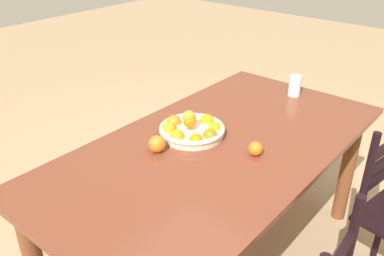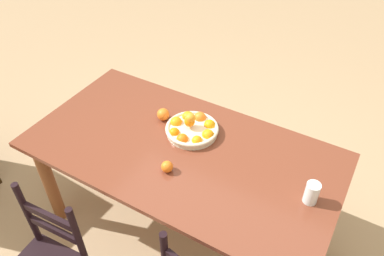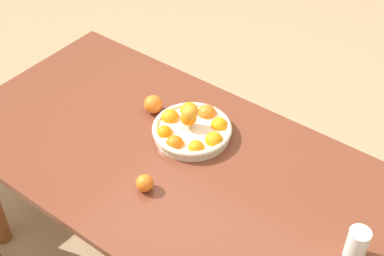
# 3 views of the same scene
# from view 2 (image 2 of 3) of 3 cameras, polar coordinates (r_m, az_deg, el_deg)

# --- Properties ---
(ground_plane) EXTENTS (12.00, 12.00, 0.00)m
(ground_plane) POSITION_cam_2_polar(r_m,az_deg,el_deg) (2.81, -1.28, -14.41)
(ground_plane) COLOR tan
(dining_table) EXTENTS (1.84, 0.96, 0.77)m
(dining_table) POSITION_cam_2_polar(r_m,az_deg,el_deg) (2.31, -1.52, -5.30)
(dining_table) COLOR brown
(dining_table) RESTS_ON ground
(fruit_bowl) EXTENTS (0.33, 0.33, 0.14)m
(fruit_bowl) POSITION_cam_2_polar(r_m,az_deg,el_deg) (2.31, 0.00, -0.07)
(fruit_bowl) COLOR beige
(fruit_bowl) RESTS_ON dining_table
(orange_loose_0) EXTENTS (0.08, 0.08, 0.08)m
(orange_loose_0) POSITION_cam_2_polar(r_m,az_deg,el_deg) (2.41, -4.37, 2.06)
(orange_loose_0) COLOR orange
(orange_loose_0) RESTS_ON dining_table
(orange_loose_1) EXTENTS (0.07, 0.07, 0.07)m
(orange_loose_1) POSITION_cam_2_polar(r_m,az_deg,el_deg) (2.08, -3.79, -5.86)
(orange_loose_1) COLOR orange
(orange_loose_1) RESTS_ON dining_table
(drinking_glass) EXTENTS (0.07, 0.07, 0.12)m
(drinking_glass) POSITION_cam_2_polar(r_m,az_deg,el_deg) (2.01, 17.68, -9.26)
(drinking_glass) COLOR silver
(drinking_glass) RESTS_ON dining_table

